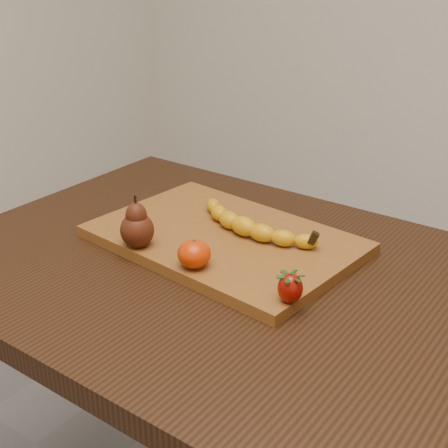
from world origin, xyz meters
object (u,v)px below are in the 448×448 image
Objects in this scene: table at (233,318)px; pear at (137,221)px; cutting_board at (224,239)px; mandarin at (194,254)px.

pear reaches higher than table.
cutting_board is 0.13m from mandarin.
mandarin is (0.12, -0.00, -0.02)m from pear.
pear reaches higher than cutting_board.
cutting_board is 8.42× the size of mandarin.
pear is 0.13m from mandarin.
pear is at bearing -158.57° from table.
mandarin is at bearing -116.12° from table.
cutting_board is 0.16m from pear.
table is 11.13× the size of pear.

